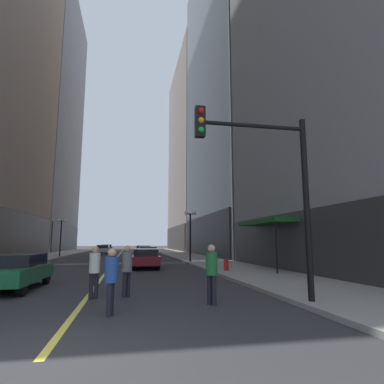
{
  "coord_description": "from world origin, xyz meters",
  "views": [
    {
      "loc": [
        1.3,
        -5.57,
        1.81
      ],
      "look_at": [
        7.48,
        26.4,
        6.83
      ],
      "focal_mm": 30.16,
      "sensor_mm": 36.0,
      "label": 1
    }
  ],
  "objects_px": {
    "car_blue": "(147,253)",
    "fire_hydrant_right": "(226,266)",
    "car_white": "(143,250)",
    "car_navy": "(107,248)",
    "car_maroon": "(146,258)",
    "pedestrian_in_white_shirt": "(95,268)",
    "pedestrian_in_green_parka": "(212,269)",
    "street_lamp_left_far": "(61,229)",
    "car_silver": "(103,249)",
    "pedestrian_in_grey_suit": "(127,267)",
    "traffic_light_near_right": "(272,175)",
    "street_lamp_right_mid": "(190,224)",
    "pedestrian_in_blue_hoodie": "(111,276)",
    "car_green": "(16,270)"
  },
  "relations": [
    {
      "from": "car_blue",
      "to": "car_silver",
      "type": "xyz_separation_m",
      "value": [
        -5.42,
        18.31,
        0.0
      ]
    },
    {
      "from": "car_blue",
      "to": "pedestrian_in_blue_hoodie",
      "type": "distance_m",
      "value": 22.88
    },
    {
      "from": "pedestrian_in_blue_hoodie",
      "to": "street_lamp_left_far",
      "type": "distance_m",
      "value": 31.73
    },
    {
      "from": "car_green",
      "to": "pedestrian_in_blue_hoodie",
      "type": "distance_m",
      "value": 6.44
    },
    {
      "from": "car_blue",
      "to": "pedestrian_in_blue_hoodie",
      "type": "xyz_separation_m",
      "value": [
        -2.14,
        -22.78,
        0.23
      ]
    },
    {
      "from": "car_green",
      "to": "car_white",
      "type": "height_order",
      "value": "same"
    },
    {
      "from": "car_blue",
      "to": "street_lamp_right_mid",
      "type": "relative_size",
      "value": 0.94
    },
    {
      "from": "street_lamp_left_far",
      "to": "car_silver",
      "type": "bearing_deg",
      "value": 68.73
    },
    {
      "from": "car_maroon",
      "to": "pedestrian_in_blue_hoodie",
      "type": "height_order",
      "value": "pedestrian_in_blue_hoodie"
    },
    {
      "from": "car_green",
      "to": "car_navy",
      "type": "relative_size",
      "value": 1.04
    },
    {
      "from": "pedestrian_in_white_shirt",
      "to": "pedestrian_in_blue_hoodie",
      "type": "height_order",
      "value": "pedestrian_in_white_shirt"
    },
    {
      "from": "traffic_light_near_right",
      "to": "pedestrian_in_blue_hoodie",
      "type": "bearing_deg",
      "value": -179.25
    },
    {
      "from": "street_lamp_left_far",
      "to": "car_maroon",
      "type": "bearing_deg",
      "value": -62.11
    },
    {
      "from": "car_blue",
      "to": "fire_hydrant_right",
      "type": "height_order",
      "value": "car_blue"
    },
    {
      "from": "car_green",
      "to": "pedestrian_in_green_parka",
      "type": "relative_size",
      "value": 2.67
    },
    {
      "from": "pedestrian_in_blue_hoodie",
      "to": "traffic_light_near_right",
      "type": "bearing_deg",
      "value": 0.75
    },
    {
      "from": "car_navy",
      "to": "street_lamp_left_far",
      "type": "height_order",
      "value": "street_lamp_left_far"
    },
    {
      "from": "car_navy",
      "to": "street_lamp_left_far",
      "type": "bearing_deg",
      "value": -102.45
    },
    {
      "from": "car_navy",
      "to": "street_lamp_left_far",
      "type": "relative_size",
      "value": 1.0
    },
    {
      "from": "car_blue",
      "to": "street_lamp_left_far",
      "type": "distance_m",
      "value": 12.63
    },
    {
      "from": "car_maroon",
      "to": "street_lamp_right_mid",
      "type": "height_order",
      "value": "street_lamp_right_mid"
    },
    {
      "from": "street_lamp_right_mid",
      "to": "fire_hydrant_right",
      "type": "distance_m",
      "value": 9.16
    },
    {
      "from": "car_blue",
      "to": "pedestrian_in_grey_suit",
      "type": "xyz_separation_m",
      "value": [
        -1.77,
        -20.11,
        0.26
      ]
    },
    {
      "from": "car_silver",
      "to": "traffic_light_near_right",
      "type": "xyz_separation_m",
      "value": [
        7.75,
        -41.03,
        3.02
      ]
    },
    {
      "from": "pedestrian_in_white_shirt",
      "to": "street_lamp_right_mid",
      "type": "bearing_deg",
      "value": 69.0
    },
    {
      "from": "pedestrian_in_white_shirt",
      "to": "traffic_light_near_right",
      "type": "xyz_separation_m",
      "value": [
        5.12,
        -2.47,
        2.77
      ]
    },
    {
      "from": "car_maroon",
      "to": "car_navy",
      "type": "xyz_separation_m",
      "value": [
        -4.83,
        34.91,
        -0.0
      ]
    },
    {
      "from": "car_maroon",
      "to": "pedestrian_in_white_shirt",
      "type": "distance_m",
      "value": 11.78
    },
    {
      "from": "pedestrian_in_green_parka",
      "to": "pedestrian_in_blue_hoodie",
      "type": "bearing_deg",
      "value": -163.37
    },
    {
      "from": "car_silver",
      "to": "pedestrian_in_blue_hoodie",
      "type": "relative_size",
      "value": 2.79
    },
    {
      "from": "car_maroon",
      "to": "pedestrian_in_white_shirt",
      "type": "bearing_deg",
      "value": -100.85
    },
    {
      "from": "pedestrian_in_green_parka",
      "to": "street_lamp_left_far",
      "type": "xyz_separation_m",
      "value": [
        -10.1,
        29.96,
        2.25
      ]
    },
    {
      "from": "car_silver",
      "to": "pedestrian_in_green_parka",
      "type": "relative_size",
      "value": 2.65
    },
    {
      "from": "car_maroon",
      "to": "pedestrian_in_blue_hoodie",
      "type": "relative_size",
      "value": 2.83
    },
    {
      "from": "pedestrian_in_blue_hoodie",
      "to": "pedestrian_in_grey_suit",
      "type": "bearing_deg",
      "value": 82.07
    },
    {
      "from": "car_maroon",
      "to": "pedestrian_in_blue_hoodie",
      "type": "xyz_separation_m",
      "value": [
        -1.56,
        -14.09,
        0.23
      ]
    },
    {
      "from": "pedestrian_in_grey_suit",
      "to": "fire_hydrant_right",
      "type": "relative_size",
      "value": 2.1
    },
    {
      "from": "pedestrian_in_green_parka",
      "to": "traffic_light_near_right",
      "type": "height_order",
      "value": "traffic_light_near_right"
    },
    {
      "from": "car_green",
      "to": "fire_hydrant_right",
      "type": "bearing_deg",
      "value": 25.73
    },
    {
      "from": "car_white",
      "to": "pedestrian_in_green_parka",
      "type": "bearing_deg",
      "value": -88.7
    },
    {
      "from": "pedestrian_in_white_shirt",
      "to": "street_lamp_right_mid",
      "type": "distance_m",
      "value": 17.37
    },
    {
      "from": "car_white",
      "to": "car_navy",
      "type": "xyz_separation_m",
      "value": [
        -5.36,
        16.33,
        -0.0
      ]
    },
    {
      "from": "pedestrian_in_white_shirt",
      "to": "street_lamp_right_mid",
      "type": "xyz_separation_m",
      "value": [
        6.17,
        16.08,
        2.29
      ]
    },
    {
      "from": "car_silver",
      "to": "fire_hydrant_right",
      "type": "xyz_separation_m",
      "value": [
        9.29,
        -31.17,
        -0.32
      ]
    },
    {
      "from": "street_lamp_left_far",
      "to": "pedestrian_in_blue_hoodie",
      "type": "bearing_deg",
      "value": -76.69
    },
    {
      "from": "car_navy",
      "to": "fire_hydrant_right",
      "type": "height_order",
      "value": "car_navy"
    },
    {
      "from": "pedestrian_in_blue_hoodie",
      "to": "car_blue",
      "type": "bearing_deg",
      "value": 84.64
    },
    {
      "from": "car_maroon",
      "to": "fire_hydrant_right",
      "type": "bearing_deg",
      "value": -43.09
    },
    {
      "from": "car_maroon",
      "to": "street_lamp_right_mid",
      "type": "bearing_deg",
      "value": 48.79
    },
    {
      "from": "car_navy",
      "to": "car_maroon",
      "type": "bearing_deg",
      "value": -82.13
    }
  ]
}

